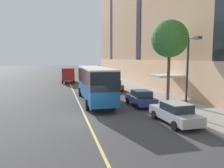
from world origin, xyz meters
name	(u,v)px	position (x,y,z in m)	size (l,w,h in m)	color
ground_plane	(91,118)	(0.00, 0.00, 0.00)	(260.00, 260.00, 0.00)	#424244
sidewalk	(176,103)	(9.22, 3.00, 0.07)	(4.97, 160.00, 0.15)	#9E9B93
city_bus	(95,82)	(1.33, 6.10, 2.15)	(2.86, 12.03, 3.71)	#19569E
parked_car_green_0	(101,78)	(5.61, 24.76, 0.78)	(1.97, 4.24, 1.56)	#23603D
parked_car_red_3	(114,85)	(5.42, 13.84, 0.78)	(1.96, 4.63, 1.56)	#B21E19
parked_car_navy_4	(141,98)	(5.42, 3.12, 0.78)	(2.03, 4.26, 1.56)	navy
parked_car_silver_6	(175,113)	(5.64, -2.96, 0.78)	(2.02, 4.74, 1.56)	#B7B7BC
box_truck	(68,74)	(-0.59, 25.67, 1.67)	(2.50, 7.09, 2.90)	maroon
street_tree_mid_block	(170,39)	(8.77, 3.92, 6.62)	(3.82, 3.82, 8.41)	brown
street_lamp	(189,68)	(7.34, -1.94, 3.95)	(0.36, 1.48, 6.11)	#2D2D30
lane_centerline	(82,109)	(-0.37, 3.00, 0.00)	(0.16, 140.00, 0.01)	#E0D66B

